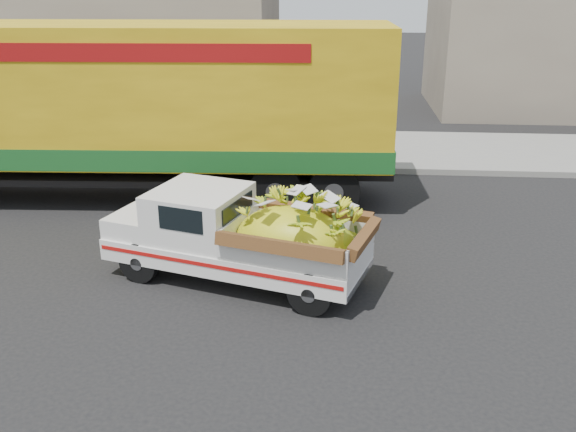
{
  "coord_description": "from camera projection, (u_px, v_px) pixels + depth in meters",
  "views": [
    {
      "loc": [
        3.48,
        -9.09,
        4.73
      ],
      "look_at": [
        2.71,
        0.7,
        1.03
      ],
      "focal_mm": 40.0,
      "sensor_mm": 36.0,
      "label": 1
    }
  ],
  "objects": [
    {
      "name": "building_left",
      "position": [
        32.0,
        39.0,
        23.9
      ],
      "size": [
        18.0,
        6.0,
        5.0
      ],
      "primitive_type": "cube",
      "color": "gray",
      "rests_on": "ground"
    },
    {
      "name": "sidewalk",
      "position": [
        218.0,
        146.0,
        18.67
      ],
      "size": [
        60.0,
        4.0,
        0.14
      ],
      "primitive_type": "cube",
      "color": "gray",
      "rests_on": "ground"
    },
    {
      "name": "pickup_truck",
      "position": [
        254.0,
        237.0,
        10.26
      ],
      "size": [
        4.49,
        2.71,
        1.48
      ],
      "rotation": [
        0.0,
        0.0,
        -0.3
      ],
      "color": "black",
      "rests_on": "ground"
    },
    {
      "name": "semi_trailer",
      "position": [
        117.0,
        104.0,
        13.79
      ],
      "size": [
        12.03,
        3.06,
        3.8
      ],
      "rotation": [
        0.0,
        0.0,
        0.05
      ],
      "color": "black",
      "rests_on": "ground"
    },
    {
      "name": "curb",
      "position": [
        203.0,
        166.0,
        16.7
      ],
      "size": [
        60.0,
        0.25,
        0.15
      ],
      "primitive_type": "cube",
      "color": "gray",
      "rests_on": "ground"
    },
    {
      "name": "ground",
      "position": [
        119.0,
        286.0,
        10.4
      ],
      "size": [
        100.0,
        100.0,
        0.0
      ],
      "primitive_type": "plane",
      "color": "black",
      "rests_on": "ground"
    }
  ]
}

